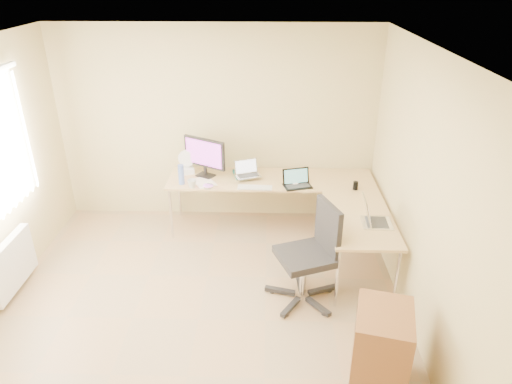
{
  "coord_description": "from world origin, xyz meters",
  "views": [
    {
      "loc": [
        0.68,
        -3.6,
        3.22
      ],
      "look_at": [
        0.55,
        1.1,
        0.9
      ],
      "focal_mm": 32.5,
      "sensor_mm": 36.0,
      "label": 1
    }
  ],
  "objects_px": {
    "laptop_black": "(298,179)",
    "keyboard": "(255,187)",
    "monitor": "(205,157)",
    "laptop_center": "(248,169)",
    "mug": "(192,184)",
    "laptop_return": "(378,213)",
    "desk_return": "(357,245)",
    "desk_main": "(271,203)",
    "water_bottle": "(181,175)",
    "office_chair": "(304,259)",
    "desk_fan": "(187,161)",
    "cabinet": "(380,349)"
  },
  "relations": [
    {
      "from": "mug",
      "to": "laptop_return",
      "type": "height_order",
      "value": "laptop_return"
    },
    {
      "from": "laptop_return",
      "to": "cabinet",
      "type": "relative_size",
      "value": 0.49
    },
    {
      "from": "desk_return",
      "to": "desk_fan",
      "type": "bearing_deg",
      "value": 150.1
    },
    {
      "from": "desk_main",
      "to": "office_chair",
      "type": "xyz_separation_m",
      "value": [
        0.34,
        -1.48,
        0.14
      ]
    },
    {
      "from": "desk_return",
      "to": "laptop_return",
      "type": "xyz_separation_m",
      "value": [
        0.15,
        -0.14,
        0.49
      ]
    },
    {
      "from": "laptop_black",
      "to": "desk_return",
      "type": "bearing_deg",
      "value": -64.88
    },
    {
      "from": "keyboard",
      "to": "water_bottle",
      "type": "xyz_separation_m",
      "value": [
        -0.93,
        0.1,
        0.12
      ]
    },
    {
      "from": "desk_return",
      "to": "mug",
      "type": "height_order",
      "value": "mug"
    },
    {
      "from": "desk_main",
      "to": "desk_return",
      "type": "relative_size",
      "value": 2.04
    },
    {
      "from": "monitor",
      "to": "desk_return",
      "type": "bearing_deg",
      "value": -0.45
    },
    {
      "from": "desk_return",
      "to": "water_bottle",
      "type": "height_order",
      "value": "water_bottle"
    },
    {
      "from": "monitor",
      "to": "keyboard",
      "type": "bearing_deg",
      "value": 1.34
    },
    {
      "from": "laptop_black",
      "to": "office_chair",
      "type": "distance_m",
      "value": 1.29
    },
    {
      "from": "laptop_return",
      "to": "office_chair",
      "type": "xyz_separation_m",
      "value": [
        -0.79,
        -0.35,
        -0.35
      ]
    },
    {
      "from": "desk_fan",
      "to": "keyboard",
      "type": "bearing_deg",
      "value": -22.86
    },
    {
      "from": "desk_main",
      "to": "monitor",
      "type": "xyz_separation_m",
      "value": [
        -0.86,
        0.05,
        0.63
      ]
    },
    {
      "from": "desk_fan",
      "to": "office_chair",
      "type": "xyz_separation_m",
      "value": [
        1.45,
        -1.68,
        -0.37
      ]
    },
    {
      "from": "desk_main",
      "to": "laptop_return",
      "type": "height_order",
      "value": "laptop_return"
    },
    {
      "from": "keyboard",
      "to": "office_chair",
      "type": "distance_m",
      "value": 1.32
    },
    {
      "from": "laptop_center",
      "to": "water_bottle",
      "type": "height_order",
      "value": "water_bottle"
    },
    {
      "from": "water_bottle",
      "to": "cabinet",
      "type": "xyz_separation_m",
      "value": [
        2.03,
        -2.37,
        -0.5
      ]
    },
    {
      "from": "desk_return",
      "to": "water_bottle",
      "type": "bearing_deg",
      "value": 159.07
    },
    {
      "from": "desk_fan",
      "to": "laptop_return",
      "type": "bearing_deg",
      "value": -25.05
    },
    {
      "from": "water_bottle",
      "to": "cabinet",
      "type": "distance_m",
      "value": 3.16
    },
    {
      "from": "laptop_center",
      "to": "laptop_black",
      "type": "height_order",
      "value": "laptop_center"
    },
    {
      "from": "laptop_black",
      "to": "office_chair",
      "type": "relative_size",
      "value": 0.31
    },
    {
      "from": "laptop_center",
      "to": "office_chair",
      "type": "xyz_separation_m",
      "value": [
        0.64,
        -1.45,
        -0.37
      ]
    },
    {
      "from": "laptop_center",
      "to": "mug",
      "type": "relative_size",
      "value": 2.79
    },
    {
      "from": "laptop_black",
      "to": "desk_fan",
      "type": "distance_m",
      "value": 1.51
    },
    {
      "from": "desk_main",
      "to": "desk_fan",
      "type": "bearing_deg",
      "value": 169.8
    },
    {
      "from": "office_chair",
      "to": "monitor",
      "type": "bearing_deg",
      "value": 106.45
    },
    {
      "from": "desk_return",
      "to": "monitor",
      "type": "height_order",
      "value": "monitor"
    },
    {
      "from": "desk_main",
      "to": "office_chair",
      "type": "distance_m",
      "value": 1.53
    },
    {
      "from": "desk_main",
      "to": "keyboard",
      "type": "relative_size",
      "value": 6.25
    },
    {
      "from": "mug",
      "to": "laptop_return",
      "type": "bearing_deg",
      "value": -21.71
    },
    {
      "from": "desk_fan",
      "to": "laptop_return",
      "type": "height_order",
      "value": "desk_fan"
    },
    {
      "from": "monitor",
      "to": "laptop_center",
      "type": "xyz_separation_m",
      "value": [
        0.56,
        -0.09,
        -0.12
      ]
    },
    {
      "from": "desk_return",
      "to": "monitor",
      "type": "distance_m",
      "value": 2.2
    },
    {
      "from": "office_chair",
      "to": "mug",
      "type": "bearing_deg",
      "value": 116.58
    },
    {
      "from": "cabinet",
      "to": "keyboard",
      "type": "bearing_deg",
      "value": 129.21
    },
    {
      "from": "laptop_black",
      "to": "laptop_center",
      "type": "bearing_deg",
      "value": 146.94
    },
    {
      "from": "laptop_center",
      "to": "mug",
      "type": "xyz_separation_m",
      "value": [
        -0.68,
        -0.26,
        -0.09
      ]
    },
    {
      "from": "desk_main",
      "to": "water_bottle",
      "type": "height_order",
      "value": "water_bottle"
    },
    {
      "from": "desk_return",
      "to": "cabinet",
      "type": "relative_size",
      "value": 1.71
    },
    {
      "from": "laptop_black",
      "to": "water_bottle",
      "type": "relative_size",
      "value": 1.32
    },
    {
      "from": "desk_fan",
      "to": "laptop_return",
      "type": "relative_size",
      "value": 0.76
    },
    {
      "from": "desk_main",
      "to": "cabinet",
      "type": "bearing_deg",
      "value": -70.59
    },
    {
      "from": "laptop_black",
      "to": "keyboard",
      "type": "xyz_separation_m",
      "value": [
        -0.53,
        -0.06,
        -0.1
      ]
    },
    {
      "from": "laptop_black",
      "to": "office_chair",
      "type": "xyz_separation_m",
      "value": [
        0.01,
        -1.25,
        -0.34
      ]
    },
    {
      "from": "laptop_center",
      "to": "desk_fan",
      "type": "distance_m",
      "value": 0.84
    }
  ]
}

